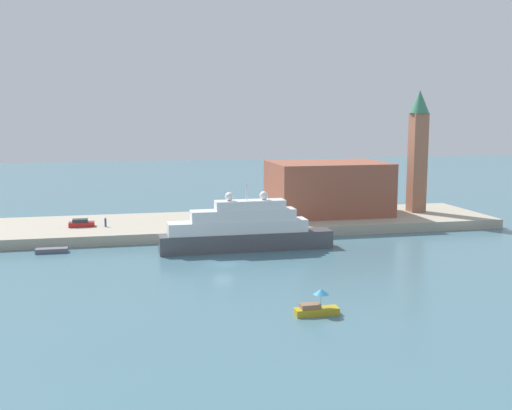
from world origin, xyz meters
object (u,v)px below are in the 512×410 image
Objects in this scene: harbor_building at (328,188)px; parked_car at (81,223)px; small_motorboat at (316,306)px; work_barge at (52,250)px; bell_tower at (418,146)px; person_figure at (105,222)px; mooring_bollard at (247,227)px; large_yacht at (244,230)px.

harbor_building is 46.60m from parked_car.
harbor_building is (19.83, 53.72, 5.82)m from small_motorboat.
work_barge is 1.10× the size of parked_car.
bell_tower is (17.94, -1.57, 8.02)m from harbor_building.
bell_tower reaches higher than small_motorboat.
person_figure is at bearing 114.76° from small_motorboat.
work_barge is at bearing -167.40° from bell_tower.
person_figure reaches higher than work_barge.
harbor_building is at bearing 18.53° from work_barge.
small_motorboat is at bearing -110.27° from harbor_building.
small_motorboat reaches higher than mooring_bollard.
bell_tower is (38.89, 19.78, 11.59)m from large_yacht.
large_yacht reaches higher than person_figure.
work_barge is (-29.01, 4.60, -2.78)m from large_yacht.
work_barge is 13.01m from parked_car.
large_yacht is 5.71× the size of work_barge.
harbor_building is 22.88m from mooring_bollard.
mooring_bollard is (23.42, -6.92, -0.43)m from person_figure.
mooring_bollard is at bearing -146.51° from harbor_building.
work_barge is 2.86× the size of person_figure.
parked_car is 28.61m from mooring_bollard.
bell_tower is (67.90, 15.17, 14.38)m from work_barge.
bell_tower reaches higher than parked_car.
person_figure is (-22.27, 48.28, 1.56)m from small_motorboat.
harbor_building is at bearing 33.49° from mooring_bollard.
large_yacht is 29.50m from work_barge.
parked_car is (-25.22, 16.90, -0.85)m from large_yacht.
large_yacht reaches higher than parked_car.
small_motorboat is 6.90× the size of mooring_bollard.
small_motorboat is 0.21× the size of harbor_building.
large_yacht is at bearing -104.17° from mooring_bollard.
work_barge is 6.96× the size of mooring_bollard.
bell_tower reaches higher than harbor_building.
large_yacht is 39.75× the size of mooring_bollard.
parked_car is at bearing 163.94° from mooring_bollard.
small_motorboat is at bearing -50.83° from work_barge.
work_barge is 71.05m from bell_tower.
mooring_bollard is (1.15, 41.36, 1.14)m from small_motorboat.
bell_tower is 35.16× the size of mooring_bollard.
bell_tower is at bearing 3.69° from person_figure.
bell_tower reaches higher than mooring_bollard.
person_figure reaches higher than parked_car.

